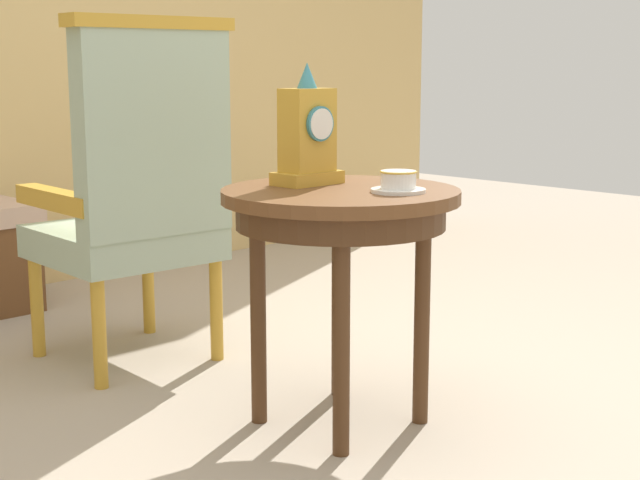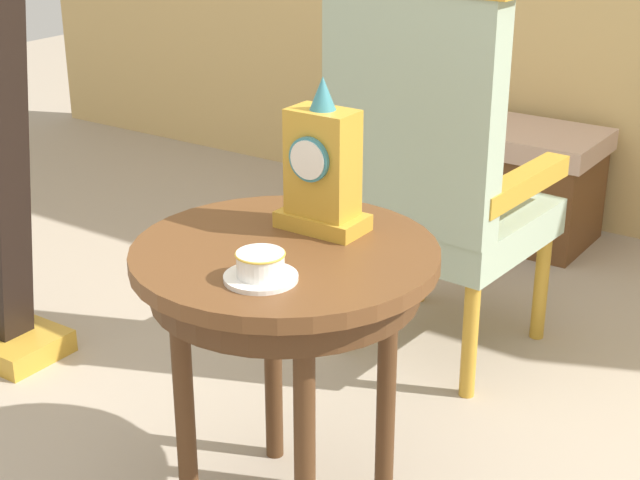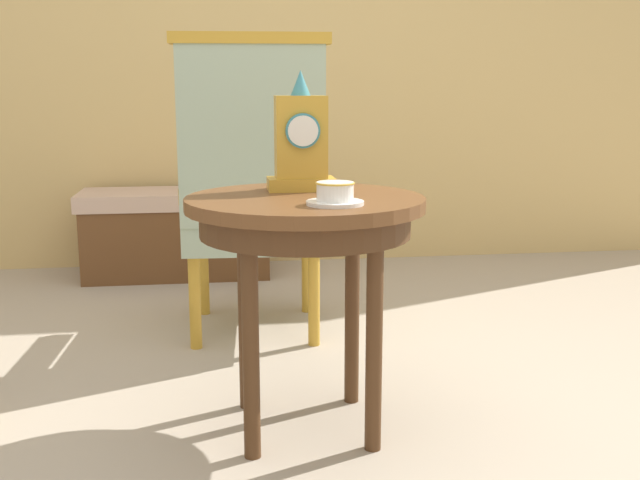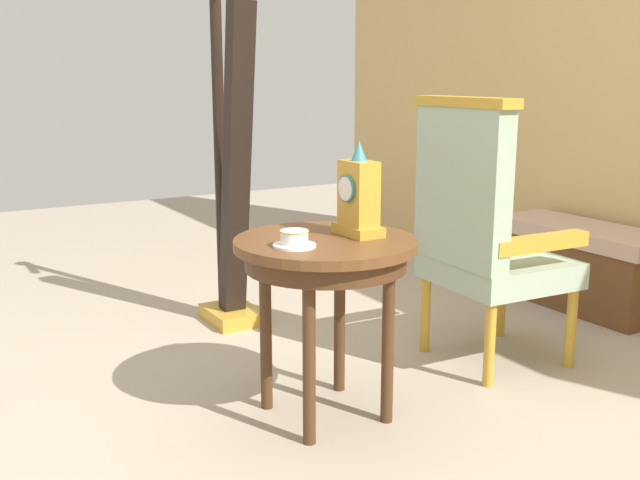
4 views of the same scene
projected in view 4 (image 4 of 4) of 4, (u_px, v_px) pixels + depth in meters
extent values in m
plane|color=tan|center=(300.00, 411.00, 2.74)|extent=(10.00, 10.00, 0.00)
cylinder|color=brown|center=(326.00, 244.00, 2.58)|extent=(0.65, 0.65, 0.03)
cylinder|color=#482B16|center=(326.00, 258.00, 2.59)|extent=(0.57, 0.57, 0.07)
cylinder|color=#482B16|center=(388.00, 339.00, 2.60)|extent=(0.04, 0.04, 0.63)
cylinder|color=#482B16|center=(340.00, 314.00, 2.87)|extent=(0.04, 0.04, 0.63)
cylinder|color=#482B16|center=(266.00, 328.00, 2.71)|extent=(0.04, 0.04, 0.63)
cylinder|color=#482B16|center=(309.00, 356.00, 2.44)|extent=(0.04, 0.04, 0.63)
cylinder|color=white|center=(294.00, 246.00, 2.45)|extent=(0.15, 0.15, 0.01)
cylinder|color=white|center=(294.00, 237.00, 2.44)|extent=(0.09, 0.09, 0.05)
torus|color=gold|center=(294.00, 231.00, 2.44)|extent=(0.10, 0.10, 0.00)
cube|color=gold|center=(358.00, 230.00, 2.64)|extent=(0.19, 0.11, 0.04)
cube|color=gold|center=(359.00, 193.00, 2.61)|extent=(0.14, 0.09, 0.23)
cylinder|color=teal|center=(347.00, 189.00, 2.58)|extent=(0.10, 0.01, 0.10)
cylinder|color=white|center=(345.00, 189.00, 2.58)|extent=(0.08, 0.00, 0.08)
cone|color=teal|center=(359.00, 151.00, 2.58)|extent=(0.06, 0.06, 0.07)
cube|color=#9EB299|center=(499.00, 270.00, 3.17)|extent=(0.55, 0.55, 0.11)
cube|color=#9EB299|center=(461.00, 187.00, 2.99)|extent=(0.52, 0.12, 0.64)
cube|color=gold|center=(465.00, 102.00, 2.92)|extent=(0.56, 0.13, 0.04)
cube|color=gold|center=(539.00, 243.00, 2.94)|extent=(0.10, 0.47, 0.06)
cube|color=gold|center=(467.00, 223.00, 3.34)|extent=(0.10, 0.47, 0.06)
cylinder|color=gold|center=(571.00, 328.00, 3.13)|extent=(0.04, 0.04, 0.35)
cylinder|color=gold|center=(501.00, 300.00, 3.51)|extent=(0.04, 0.04, 0.35)
cylinder|color=gold|center=(490.00, 345.00, 2.93)|extent=(0.04, 0.04, 0.35)
cylinder|color=gold|center=(425.00, 314.00, 3.32)|extent=(0.04, 0.04, 0.35)
cube|color=gold|center=(232.00, 315.00, 3.74)|extent=(0.32, 0.24, 0.07)
cylinder|color=black|center=(219.00, 146.00, 3.64)|extent=(0.06, 0.06, 1.62)
cube|color=black|center=(237.00, 164.00, 3.49)|extent=(0.28, 0.11, 1.49)
cube|color=#CCA893|center=(584.00, 233.00, 3.94)|extent=(0.96, 0.40, 0.08)
cube|color=brown|center=(581.00, 273.00, 3.99)|extent=(0.92, 0.38, 0.36)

